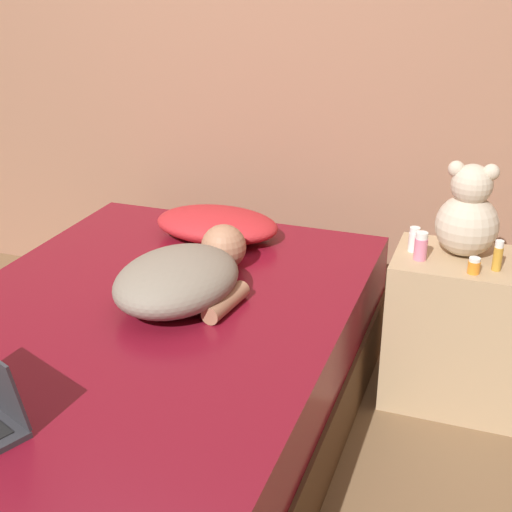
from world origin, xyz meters
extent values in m
plane|color=brown|center=(0.00, 0.00, 0.00)|extent=(12.00, 12.00, 0.00)
cube|color=#996B51|center=(0.00, 1.30, 1.30)|extent=(8.00, 0.06, 2.60)
cube|color=#4C331E|center=(0.00, 0.00, 0.13)|extent=(1.31, 2.05, 0.26)
cube|color=maroon|center=(0.00, 0.00, 0.38)|extent=(1.28, 2.01, 0.23)
cube|color=tan|center=(0.96, 0.70, 0.29)|extent=(0.50, 0.36, 0.58)
ellipsoid|color=red|center=(-0.01, 0.77, 0.55)|extent=(0.51, 0.33, 0.12)
ellipsoid|color=gray|center=(0.09, 0.19, 0.58)|extent=(0.43, 0.53, 0.17)
sphere|color=#A87556|center=(0.12, 0.50, 0.58)|extent=(0.17, 0.17, 0.17)
cylinder|color=#A87556|center=(0.26, 0.20, 0.53)|extent=(0.09, 0.23, 0.06)
sphere|color=beige|center=(0.94, 0.74, 0.68)|extent=(0.22, 0.22, 0.22)
sphere|color=beige|center=(0.94, 0.74, 0.83)|extent=(0.14, 0.14, 0.14)
sphere|color=beige|center=(0.89, 0.74, 0.88)|extent=(0.06, 0.06, 0.06)
sphere|color=beige|center=(1.00, 0.74, 0.88)|extent=(0.06, 0.06, 0.06)
cylinder|color=gold|center=(1.06, 0.64, 0.62)|extent=(0.03, 0.03, 0.08)
cylinder|color=white|center=(1.06, 0.64, 0.67)|extent=(0.03, 0.03, 0.02)
cylinder|color=white|center=(0.77, 0.71, 0.61)|extent=(0.04, 0.04, 0.07)
cylinder|color=white|center=(0.77, 0.71, 0.65)|extent=(0.04, 0.04, 0.02)
cylinder|color=pink|center=(0.81, 0.64, 0.61)|extent=(0.05, 0.05, 0.08)
cylinder|color=white|center=(0.81, 0.64, 0.66)|extent=(0.04, 0.04, 0.02)
cylinder|color=orange|center=(0.99, 0.58, 0.60)|extent=(0.04, 0.04, 0.04)
cylinder|color=white|center=(0.99, 0.58, 0.62)|extent=(0.04, 0.04, 0.01)
camera|label=1|loc=(1.04, -1.69, 1.58)|focal=50.00mm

